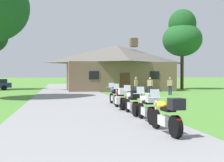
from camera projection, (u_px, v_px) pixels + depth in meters
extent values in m
plane|color=#4C8433|center=(74.00, 99.00, 21.70)|extent=(500.00, 500.00, 0.00)
cube|color=gray|center=(75.00, 100.00, 19.74)|extent=(6.40, 80.00, 0.06)
cylinder|color=black|center=(156.00, 119.00, 9.10)|extent=(0.14, 0.64, 0.64)
cylinder|color=black|center=(175.00, 127.00, 7.70)|extent=(0.18, 0.65, 0.64)
cube|color=silver|center=(165.00, 121.00, 8.38)|extent=(0.28, 0.57, 0.30)
ellipsoid|color=gold|center=(162.00, 105.00, 8.62)|extent=(0.32, 0.53, 0.26)
cube|color=black|center=(168.00, 110.00, 8.18)|extent=(0.30, 0.53, 0.10)
cylinder|color=silver|center=(156.00, 98.00, 9.05)|extent=(0.66, 0.06, 0.03)
cylinder|color=silver|center=(156.00, 108.00, 9.09)|extent=(0.07, 0.24, 0.73)
cube|color=#B2BCC6|center=(155.00, 93.00, 9.14)|extent=(0.32, 0.12, 0.27)
sphere|color=silver|center=(156.00, 102.00, 9.05)|extent=(0.11, 0.11, 0.11)
cube|color=black|center=(176.00, 104.00, 7.64)|extent=(0.41, 0.38, 0.32)
cube|color=red|center=(179.00, 120.00, 7.48)|extent=(0.14, 0.04, 0.06)
cylinder|color=silver|center=(175.00, 128.00, 8.04)|extent=(0.09, 0.55, 0.07)
cylinder|color=black|center=(141.00, 111.00, 11.26)|extent=(0.13, 0.64, 0.64)
cylinder|color=black|center=(152.00, 116.00, 9.84)|extent=(0.17, 0.64, 0.64)
cube|color=silver|center=(146.00, 111.00, 10.53)|extent=(0.27, 0.57, 0.30)
ellipsoid|color=silver|center=(144.00, 99.00, 10.78)|extent=(0.31, 0.53, 0.26)
cube|color=black|center=(148.00, 102.00, 10.33)|extent=(0.29, 0.53, 0.10)
cylinder|color=silver|center=(141.00, 94.00, 11.21)|extent=(0.66, 0.05, 0.03)
cylinder|color=silver|center=(141.00, 102.00, 11.26)|extent=(0.07, 0.24, 0.73)
cube|color=#B2BCC6|center=(140.00, 90.00, 11.31)|extent=(0.32, 0.12, 0.27)
sphere|color=silver|center=(141.00, 97.00, 11.21)|extent=(0.11, 0.11, 0.11)
cube|color=#B7B7BC|center=(152.00, 98.00, 9.78)|extent=(0.41, 0.37, 0.32)
cube|color=red|center=(154.00, 110.00, 9.62)|extent=(0.14, 0.03, 0.06)
cylinder|color=silver|center=(153.00, 117.00, 10.18)|extent=(0.08, 0.55, 0.07)
cylinder|color=black|center=(128.00, 105.00, 13.17)|extent=(0.11, 0.64, 0.64)
cylinder|color=black|center=(136.00, 109.00, 11.76)|extent=(0.16, 0.64, 0.64)
cube|color=silver|center=(131.00, 106.00, 12.45)|extent=(0.26, 0.56, 0.30)
ellipsoid|color=silver|center=(130.00, 96.00, 12.69)|extent=(0.30, 0.52, 0.26)
cube|color=black|center=(133.00, 98.00, 12.24)|extent=(0.28, 0.52, 0.10)
cylinder|color=silver|center=(128.00, 91.00, 13.12)|extent=(0.66, 0.04, 0.03)
cylinder|color=silver|center=(128.00, 98.00, 13.17)|extent=(0.06, 0.24, 0.73)
cube|color=#B2BCC6|center=(127.00, 88.00, 13.22)|extent=(0.32, 0.11, 0.27)
sphere|color=silver|center=(128.00, 94.00, 13.12)|extent=(0.11, 0.11, 0.11)
cube|color=black|center=(136.00, 94.00, 11.70)|extent=(0.40, 0.36, 0.32)
cube|color=red|center=(137.00, 104.00, 11.54)|extent=(0.14, 0.03, 0.06)
cylinder|color=silver|center=(137.00, 110.00, 12.10)|extent=(0.07, 0.55, 0.07)
cylinder|color=black|center=(116.00, 101.00, 15.39)|extent=(0.12, 0.64, 0.64)
cylinder|color=black|center=(123.00, 104.00, 13.98)|extent=(0.16, 0.64, 0.64)
cube|color=silver|center=(119.00, 101.00, 14.66)|extent=(0.26, 0.56, 0.30)
ellipsoid|color=maroon|center=(118.00, 93.00, 14.91)|extent=(0.30, 0.52, 0.26)
cube|color=black|center=(120.00, 95.00, 14.46)|extent=(0.28, 0.52, 0.10)
cylinder|color=silver|center=(117.00, 89.00, 15.33)|extent=(0.66, 0.04, 0.03)
cylinder|color=silver|center=(117.00, 95.00, 15.38)|extent=(0.06, 0.24, 0.73)
cube|color=#B2BCC6|center=(116.00, 86.00, 15.43)|extent=(0.32, 0.11, 0.27)
sphere|color=silver|center=(117.00, 91.00, 15.34)|extent=(0.11, 0.11, 0.11)
cube|color=silver|center=(123.00, 91.00, 13.91)|extent=(0.40, 0.36, 0.32)
cube|color=red|center=(124.00, 100.00, 13.76)|extent=(0.14, 0.03, 0.06)
cylinder|color=silver|center=(124.00, 105.00, 14.32)|extent=(0.07, 0.55, 0.07)
cube|color=silver|center=(117.00, 100.00, 13.97)|extent=(0.20, 0.40, 0.36)
cube|color=silver|center=(127.00, 100.00, 14.07)|extent=(0.20, 0.40, 0.36)
cylinder|color=black|center=(111.00, 98.00, 17.43)|extent=(0.12, 0.64, 0.64)
cylinder|color=black|center=(116.00, 100.00, 16.02)|extent=(0.16, 0.64, 0.64)
cube|color=silver|center=(114.00, 98.00, 16.70)|extent=(0.27, 0.56, 0.30)
ellipsoid|color=#1E3899|center=(113.00, 91.00, 16.95)|extent=(0.31, 0.52, 0.26)
cube|color=black|center=(115.00, 92.00, 16.50)|extent=(0.29, 0.52, 0.10)
cylinder|color=silver|center=(112.00, 87.00, 17.38)|extent=(0.66, 0.04, 0.03)
cylinder|color=silver|center=(111.00, 93.00, 17.42)|extent=(0.06, 0.24, 0.73)
cube|color=#B2BCC6|center=(111.00, 85.00, 17.47)|extent=(0.32, 0.11, 0.27)
sphere|color=silver|center=(112.00, 89.00, 17.38)|extent=(0.11, 0.11, 0.11)
cube|color=black|center=(117.00, 89.00, 15.96)|extent=(0.41, 0.37, 0.32)
cube|color=red|center=(117.00, 97.00, 15.80)|extent=(0.14, 0.03, 0.06)
cylinder|color=silver|center=(118.00, 101.00, 16.36)|extent=(0.08, 0.55, 0.07)
cube|color=brown|center=(117.00, 77.00, 34.98)|extent=(12.41, 8.77, 3.39)
pyramid|color=#5B5651|center=(117.00, 54.00, 34.92)|extent=(13.15, 9.29, 2.33)
cube|color=brown|center=(134.00, 43.00, 35.32)|extent=(0.90, 0.90, 1.10)
cube|color=#472D19|center=(125.00, 82.00, 30.66)|extent=(1.10, 0.08, 2.10)
cube|color=black|center=(94.00, 75.00, 29.98)|extent=(1.10, 0.06, 0.90)
cube|color=black|center=(155.00, 75.00, 31.31)|extent=(1.10, 0.06, 0.90)
cylinder|color=navy|center=(149.00, 91.00, 25.35)|extent=(0.14, 0.14, 0.86)
cylinder|color=navy|center=(151.00, 91.00, 25.25)|extent=(0.14, 0.14, 0.86)
cube|color=tan|center=(150.00, 83.00, 25.29)|extent=(0.41, 0.40, 0.56)
cylinder|color=tan|center=(148.00, 83.00, 25.41)|extent=(0.09, 0.09, 0.58)
cylinder|color=tan|center=(152.00, 83.00, 25.17)|extent=(0.09, 0.09, 0.58)
sphere|color=tan|center=(150.00, 78.00, 25.28)|extent=(0.21, 0.21, 0.21)
cylinder|color=navy|center=(171.00, 90.00, 25.72)|extent=(0.14, 0.14, 0.86)
cylinder|color=navy|center=(169.00, 90.00, 25.75)|extent=(0.14, 0.14, 0.86)
cube|color=tan|center=(170.00, 83.00, 25.72)|extent=(0.41, 0.33, 0.56)
cylinder|color=tan|center=(173.00, 83.00, 25.69)|extent=(0.09, 0.09, 0.58)
cylinder|color=tan|center=(168.00, 83.00, 25.76)|extent=(0.09, 0.09, 0.58)
sphere|color=tan|center=(170.00, 78.00, 25.71)|extent=(0.21, 0.21, 0.21)
cylinder|color=#B2AD99|center=(170.00, 77.00, 25.71)|extent=(0.22, 0.22, 0.05)
cylinder|color=navy|center=(136.00, 91.00, 25.46)|extent=(0.14, 0.14, 0.86)
cylinder|color=navy|center=(136.00, 91.00, 25.29)|extent=(0.14, 0.14, 0.86)
cube|color=tan|center=(136.00, 83.00, 25.36)|extent=(0.39, 0.42, 0.56)
cylinder|color=tan|center=(137.00, 83.00, 25.57)|extent=(0.09, 0.09, 0.58)
cylinder|color=tan|center=(135.00, 83.00, 25.15)|extent=(0.09, 0.09, 0.58)
sphere|color=tan|center=(136.00, 78.00, 25.35)|extent=(0.21, 0.21, 0.21)
cylinder|color=#B2AD99|center=(136.00, 77.00, 25.35)|extent=(0.22, 0.22, 0.05)
cylinder|color=#422D19|center=(182.00, 70.00, 36.87)|extent=(0.44, 0.44, 5.20)
ellipsoid|color=#1E5623|center=(182.00, 40.00, 36.79)|extent=(5.22, 5.22, 4.43)
ellipsoid|color=#1B4E20|center=(182.00, 24.00, 36.75)|extent=(3.65, 3.65, 3.91)
cylinder|color=black|center=(4.00, 88.00, 33.78)|extent=(0.68, 0.38, 0.64)
cylinder|color=black|center=(3.00, 87.00, 35.30)|extent=(0.68, 0.38, 0.64)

